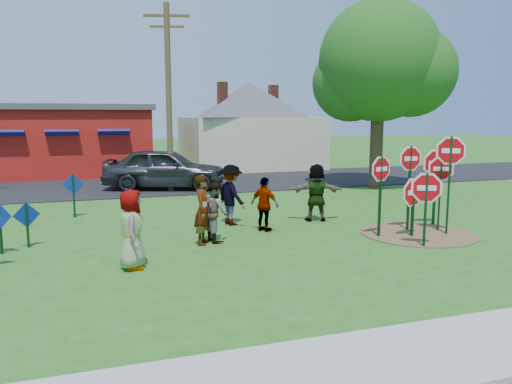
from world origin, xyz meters
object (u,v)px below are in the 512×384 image
stop_sign_b (410,166)px  suv (165,168)px  person_a (132,229)px  utility_pole (169,94)px  stop_sign_a (426,194)px  stop_sign_c (450,162)px  person_b (203,210)px  leafy_tree (382,67)px  stop_sign_d (436,168)px

stop_sign_b → suv: 11.78m
person_a → suv: (2.36, 11.59, 0.09)m
suv → utility_pole: 3.29m
stop_sign_b → stop_sign_a: bearing=-112.8°
person_a → utility_pole: 11.77m
stop_sign_c → person_b: (-6.69, 1.12, -1.13)m
person_b → leafy_tree: 13.20m
stop_sign_a → person_a: bearing=-156.3°
stop_sign_a → person_a: 7.19m
stop_sign_a → stop_sign_c: (1.44, 0.93, 0.66)m
suv → stop_sign_c: bearing=-132.8°
stop_sign_d → leafy_tree: (2.72, 7.50, 3.69)m
stop_sign_c → person_a: (-8.60, -0.46, -1.16)m
person_a → leafy_tree: 15.55m
stop_sign_b → stop_sign_c: bearing=-45.7°
person_a → leafy_tree: size_ratio=0.21×
utility_pole → stop_sign_d: bearing=-55.2°
suv → utility_pole: utility_pole is taller
stop_sign_c → leafy_tree: (3.16, 8.64, 3.39)m
stop_sign_b → stop_sign_d: 1.27m
person_a → suv: bearing=-6.2°
stop_sign_a → person_a: size_ratio=1.17×
utility_pole → leafy_tree: leafy_tree is taller
person_b → suv: suv is taller
stop_sign_c → stop_sign_d: bearing=105.2°
stop_sign_a → person_b: size_ratio=1.13×
stop_sign_d → stop_sign_c: bearing=-102.5°
suv → stop_sign_a: bearing=-140.3°
stop_sign_a → suv: 12.99m
stop_sign_b → suv: (-5.49, 10.38, -0.91)m
stop_sign_b → utility_pole: 11.39m
person_b → person_a: bearing=154.2°
stop_sign_b → person_a: 8.00m
stop_sign_b → person_b: stop_sign_b is taller
stop_sign_a → leafy_tree: leafy_tree is taller
stop_sign_b → utility_pole: bearing=118.1°
utility_pole → person_b: bearing=-93.7°
stop_sign_a → utility_pole: bearing=139.5°
stop_sign_b → utility_pole: (-5.33, 9.80, 2.33)m
stop_sign_d → person_b: stop_sign_d is taller
stop_sign_a → stop_sign_d: 2.83m
stop_sign_b → suv: size_ratio=0.48×
person_b → stop_sign_a: bearing=-86.6°
stop_sign_b → leafy_tree: bearing=63.1°
utility_pole → leafy_tree: bearing=-11.7°
stop_sign_c → leafy_tree: 9.81m
stop_sign_c → suv: stop_sign_c is taller
person_a → person_b: bearing=-45.2°
stop_sign_c → person_b: stop_sign_c is taller
person_b → stop_sign_b: bearing=-68.8°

